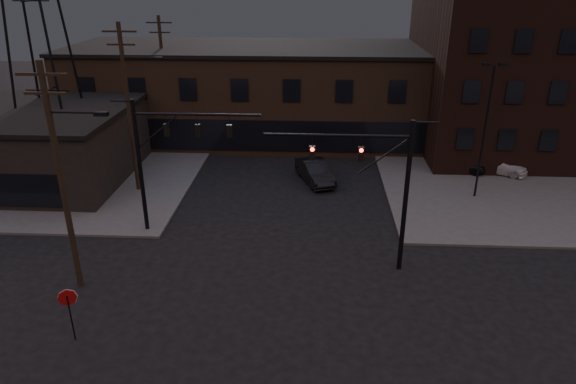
# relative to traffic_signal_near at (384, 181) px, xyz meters

# --- Properties ---
(ground) EXTENTS (140.00, 140.00, 0.00)m
(ground) POSITION_rel_traffic_signal_near_xyz_m (-5.36, -4.50, -4.93)
(ground) COLOR black
(ground) RESTS_ON ground
(sidewalk_ne) EXTENTS (30.00, 30.00, 0.15)m
(sidewalk_ne) POSITION_rel_traffic_signal_near_xyz_m (16.64, 17.50, -4.86)
(sidewalk_ne) COLOR #474744
(sidewalk_ne) RESTS_ON ground
(sidewalk_nw) EXTENTS (30.00, 30.00, 0.15)m
(sidewalk_nw) POSITION_rel_traffic_signal_near_xyz_m (-27.36, 17.50, -4.86)
(sidewalk_nw) COLOR #474744
(sidewalk_nw) RESTS_ON ground
(building_row) EXTENTS (40.00, 12.00, 8.00)m
(building_row) POSITION_rel_traffic_signal_near_xyz_m (-5.36, 23.50, -0.93)
(building_row) COLOR #4D3729
(building_row) RESTS_ON ground
(building_right) EXTENTS (22.00, 16.00, 14.00)m
(building_right) POSITION_rel_traffic_signal_near_xyz_m (16.64, 21.50, 2.07)
(building_right) COLOR black
(building_right) RESTS_ON ground
(building_left) EXTENTS (16.00, 12.00, 5.00)m
(building_left) POSITION_rel_traffic_signal_near_xyz_m (-25.36, 11.50, -2.43)
(building_left) COLOR black
(building_left) RESTS_ON ground
(traffic_signal_near) EXTENTS (7.12, 0.24, 8.00)m
(traffic_signal_near) POSITION_rel_traffic_signal_near_xyz_m (0.00, 0.00, 0.00)
(traffic_signal_near) COLOR black
(traffic_signal_near) RESTS_ON ground
(traffic_signal_far) EXTENTS (7.12, 0.24, 8.00)m
(traffic_signal_far) POSITION_rel_traffic_signal_near_xyz_m (-12.07, 3.50, 0.08)
(traffic_signal_far) COLOR black
(traffic_signal_far) RESTS_ON ground
(stop_sign) EXTENTS (0.72, 0.33, 2.48)m
(stop_sign) POSITION_rel_traffic_signal_near_xyz_m (-13.36, -6.49, -3.09)
(stop_sign) COLOR black
(stop_sign) RESTS_ON ground
(utility_pole_near) EXTENTS (3.70, 0.28, 11.00)m
(utility_pole_near) POSITION_rel_traffic_signal_near_xyz_m (-14.79, -2.50, 0.94)
(utility_pole_near) COLOR black
(utility_pole_near) RESTS_ON ground
(utility_pole_mid) EXTENTS (3.70, 0.28, 11.50)m
(utility_pole_mid) POSITION_rel_traffic_signal_near_xyz_m (-15.79, 9.50, 1.19)
(utility_pole_mid) COLOR black
(utility_pole_mid) RESTS_ON ground
(utility_pole_far) EXTENTS (2.20, 0.28, 11.00)m
(utility_pole_far) POSITION_rel_traffic_signal_near_xyz_m (-16.86, 21.50, 0.85)
(utility_pole_far) COLOR black
(utility_pole_far) RESTS_ON ground
(transmission_tower) EXTENTS (7.00, 7.00, 25.00)m
(transmission_tower) POSITION_rel_traffic_signal_near_xyz_m (-23.36, 13.50, 7.57)
(transmission_tower) COLOR black
(transmission_tower) RESTS_ON ground
(lot_light_a) EXTENTS (1.50, 0.28, 9.14)m
(lot_light_a) POSITION_rel_traffic_signal_near_xyz_m (7.64, 9.50, 0.58)
(lot_light_a) COLOR black
(lot_light_a) RESTS_ON ground
(lot_light_b) EXTENTS (1.50, 0.28, 9.14)m
(lot_light_b) POSITION_rel_traffic_signal_near_xyz_m (13.64, 14.50, 0.58)
(lot_light_b) COLOR black
(lot_light_b) RESTS_ON ground
(parked_car_lot_a) EXTENTS (4.27, 3.06, 1.35)m
(parked_car_lot_a) POSITION_rel_traffic_signal_near_xyz_m (7.83, 14.51, -4.11)
(parked_car_lot_a) COLOR black
(parked_car_lot_a) RESTS_ON sidewalk_ne
(parked_car_lot_b) EXTENTS (4.77, 3.78, 1.29)m
(parked_car_lot_b) POSITION_rel_traffic_signal_near_xyz_m (10.59, 14.32, -4.13)
(parked_car_lot_b) COLOR silver
(parked_car_lot_b) RESTS_ON sidewalk_ne
(car_crossing) EXTENTS (3.22, 5.07, 1.58)m
(car_crossing) POSITION_rel_traffic_signal_near_xyz_m (-3.35, 11.92, -4.14)
(car_crossing) COLOR black
(car_crossing) RESTS_ON ground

